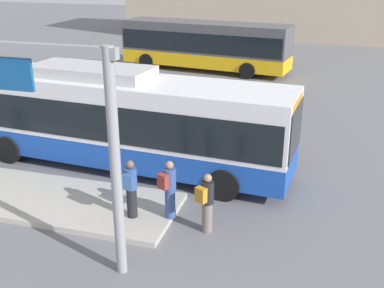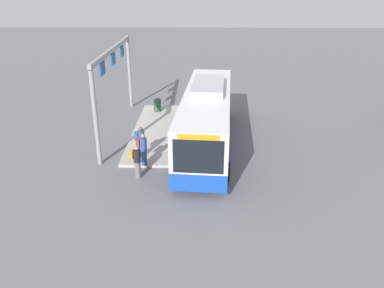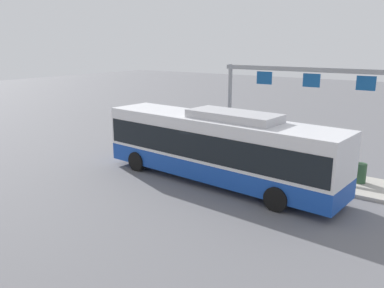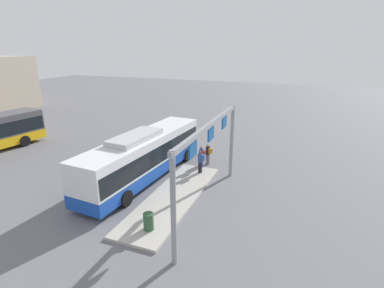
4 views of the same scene
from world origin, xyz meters
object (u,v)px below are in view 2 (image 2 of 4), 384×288
at_px(bus_main, 207,115).
at_px(trash_bin, 157,105).
at_px(person_waiting_near, 143,149).
at_px(person_boarding, 137,161).
at_px(person_waiting_mid, 141,141).

relative_size(bus_main, trash_bin, 13.48).
bearing_deg(person_waiting_near, person_boarding, -75.00).
distance_m(person_waiting_near, trash_bin, 8.59).
distance_m(bus_main, person_waiting_near, 4.42).
height_order(person_waiting_mid, trash_bin, person_waiting_mid).
xyz_separation_m(person_boarding, person_waiting_mid, (-2.08, -0.10, 0.16)).
bearing_deg(person_waiting_mid, bus_main, 24.46).
distance_m(person_boarding, person_waiting_mid, 2.09).
bearing_deg(person_waiting_near, bus_main, 65.79).
distance_m(bus_main, person_boarding, 5.33).
bearing_deg(person_waiting_mid, person_boarding, -91.91).
bearing_deg(bus_main, person_waiting_mid, -56.43).
distance_m(person_boarding, person_waiting_near, 1.10).
distance_m(person_waiting_near, person_waiting_mid, 1.03).
height_order(person_boarding, person_waiting_near, person_waiting_near).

